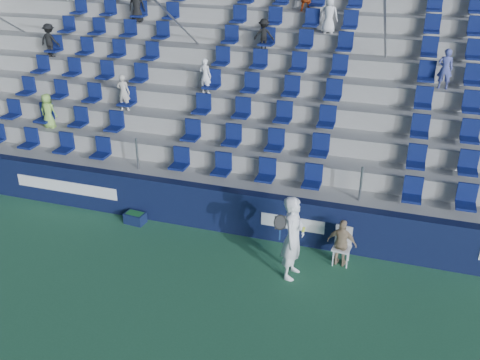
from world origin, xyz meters
TOP-DOWN VIEW (x-y plane):
  - ground at (0.00, 0.00)m, footprint 70.00×70.00m
  - sponsor_wall at (0.00, 3.15)m, footprint 24.00×0.32m
  - grandstand at (-0.01, 8.24)m, footprint 24.00×8.17m
  - tennis_player at (1.79, 1.73)m, footprint 0.69×0.78m
  - line_judge_chair at (2.79, 2.65)m, footprint 0.44×0.45m
  - line_judge at (2.79, 2.50)m, footprint 0.73×0.39m
  - ball_bin at (-2.75, 2.75)m, footprint 0.57×0.40m

SIDE VIEW (x-z plane):
  - ground at x=0.00m, z-range 0.00..0.00m
  - ball_bin at x=-2.75m, z-range 0.01..0.32m
  - line_judge_chair at x=2.79m, z-range 0.06..0.99m
  - line_judge at x=2.79m, z-range 0.00..1.19m
  - sponsor_wall at x=0.00m, z-range 0.00..1.20m
  - tennis_player at x=1.79m, z-range 0.00..2.01m
  - grandstand at x=-0.01m, z-range -1.18..5.45m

